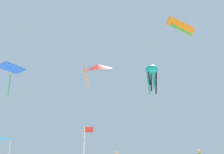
% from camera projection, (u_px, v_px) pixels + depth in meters
% --- Properties ---
extents(banner_flag, '(0.61, 0.06, 3.35)m').
position_uv_depth(banner_flag, '(85.00, 147.00, 16.10)').
color(banner_flag, silver).
rests_on(banner_flag, ground).
extents(kite_delta_red, '(5.15, 5.15, 3.38)m').
position_uv_depth(kite_delta_red, '(98.00, 67.00, 32.57)').
color(kite_delta_red, red).
extents(kite_diamond_blue, '(3.91, 3.91, 3.99)m').
position_uv_depth(kite_diamond_blue, '(11.00, 70.00, 31.60)').
color(kite_diamond_blue, blue).
extents(kite_parafoil_orange, '(4.65, 1.09, 2.83)m').
position_uv_depth(kite_parafoil_orange, '(181.00, 26.00, 38.62)').
color(kite_parafoil_orange, orange).
extents(kite_octopus_teal, '(2.45, 2.45, 4.29)m').
position_uv_depth(kite_octopus_teal, '(152.00, 71.00, 36.03)').
color(kite_octopus_teal, teal).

